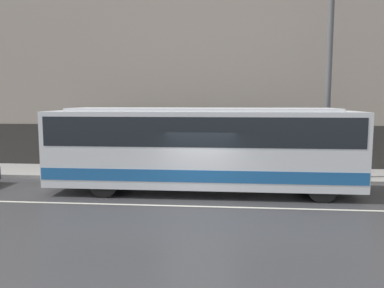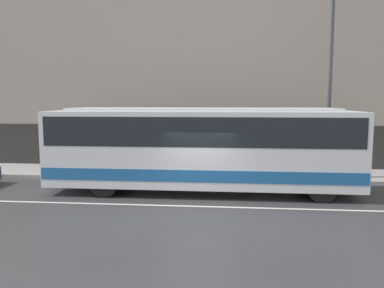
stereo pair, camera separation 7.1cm
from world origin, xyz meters
TOP-DOWN VIEW (x-y plane):
  - ground_plane at (0.00, 0.00)m, footprint 60.00×60.00m
  - sidewalk at (0.00, 5.57)m, footprint 60.00×3.14m
  - building_facade at (0.00, 7.28)m, footprint 60.00×0.35m
  - lane_stripe at (0.00, 0.00)m, footprint 54.00×0.14m
  - transit_bus at (-0.05, 2.04)m, footprint 12.03×2.58m
  - utility_pole_near at (5.41, 4.66)m, footprint 0.25×0.25m

SIDE VIEW (x-z plane):
  - ground_plane at x=0.00m, z-range 0.00..0.00m
  - lane_stripe at x=0.00m, z-range 0.00..0.01m
  - sidewalk at x=0.00m, z-range 0.00..0.15m
  - transit_bus at x=-0.05m, z-range 0.21..3.56m
  - utility_pole_near at x=5.41m, z-range 0.15..8.68m
  - building_facade at x=0.00m, z-range -0.17..9.30m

